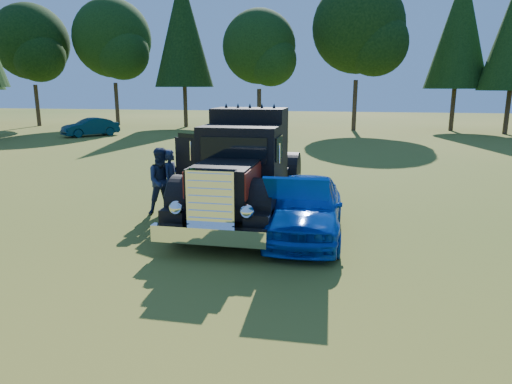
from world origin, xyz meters
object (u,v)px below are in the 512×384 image
object	(u,v)px
spectator_near	(171,182)
spectator_far	(163,181)
distant_teal_car	(90,127)
hotrod_coupe	(306,207)
diamond_t_truck	(243,173)

from	to	relation	value
spectator_near	spectator_far	distance (m)	0.24
spectator_far	distant_teal_car	world-z (taller)	spectator_far
hotrod_coupe	spectator_near	distance (m)	4.22
hotrod_coupe	distant_teal_car	size ratio (longest dim) A/B	1.09
spectator_near	distant_teal_car	bearing A→B (deg)	42.19
diamond_t_truck	spectator_near	bearing A→B (deg)	178.42
spectator_far	diamond_t_truck	bearing A→B (deg)	-30.90
hotrod_coupe	diamond_t_truck	bearing A→B (deg)	145.23
diamond_t_truck	spectator_far	world-z (taller)	diamond_t_truck
diamond_t_truck	distant_teal_car	distance (m)	24.84
diamond_t_truck	spectator_far	bearing A→B (deg)	-178.42
spectator_near	hotrod_coupe	bearing A→B (deg)	-102.69
spectator_far	distant_teal_car	distance (m)	23.44
spectator_far	spectator_near	bearing A→B (deg)	-1.58
diamond_t_truck	hotrod_coupe	world-z (taller)	diamond_t_truck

